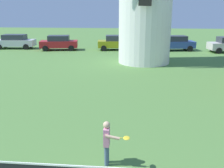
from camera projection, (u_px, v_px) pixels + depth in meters
name	position (u px, v px, depth m)	size (l,w,h in m)	color
player_far	(107.00, 140.00, 7.07)	(0.74, 0.51, 1.29)	slate
parked_car_silver	(15.00, 41.00, 28.84)	(4.46, 2.18, 1.56)	silver
parked_car_red	(59.00, 43.00, 27.73)	(4.18, 2.44, 1.56)	red
parked_car_mustard	(116.00, 42.00, 27.82)	(4.08, 2.26, 1.56)	#999919
parked_car_blue	(175.00, 43.00, 27.42)	(4.17, 2.36, 1.56)	#334C99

